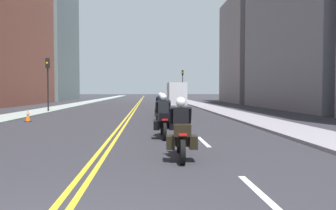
% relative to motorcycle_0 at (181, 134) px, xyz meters
% --- Properties ---
extents(ground_plane, '(264.00, 264.00, 0.00)m').
position_rel_motorcycle_0_xyz_m(ground_plane, '(-2.13, 42.96, -0.65)').
color(ground_plane, '#2D2C32').
extents(sidewalk_left, '(2.44, 144.00, 0.12)m').
position_rel_motorcycle_0_xyz_m(sidewalk_left, '(-9.75, 42.96, -0.59)').
color(sidewalk_left, '#92A09A').
rests_on(sidewalk_left, ground).
extents(sidewalk_right, '(2.44, 144.00, 0.12)m').
position_rel_motorcycle_0_xyz_m(sidewalk_right, '(5.49, 42.96, -0.59)').
color(sidewalk_right, gray).
rests_on(sidewalk_right, ground).
extents(centreline_yellow_inner, '(0.12, 132.00, 0.01)m').
position_rel_motorcycle_0_xyz_m(centreline_yellow_inner, '(-2.25, 42.96, -0.65)').
color(centreline_yellow_inner, yellow).
rests_on(centreline_yellow_inner, ground).
extents(centreline_yellow_outer, '(0.12, 132.00, 0.01)m').
position_rel_motorcycle_0_xyz_m(centreline_yellow_outer, '(-2.01, 42.96, -0.65)').
color(centreline_yellow_outer, yellow).
rests_on(centreline_yellow_outer, ground).
extents(lane_dashes_white, '(0.14, 56.40, 0.01)m').
position_rel_motorcycle_0_xyz_m(lane_dashes_white, '(1.07, 23.96, -0.65)').
color(lane_dashes_white, silver).
rests_on(lane_dashes_white, ground).
extents(building_left_2, '(6.47, 17.79, 27.55)m').
position_rel_motorcycle_0_xyz_m(building_left_2, '(-18.70, 56.83, 13.12)').
color(building_left_2, slate).
rests_on(building_left_2, ground).
extents(building_right_2, '(9.37, 12.85, 15.55)m').
position_rel_motorcycle_0_xyz_m(building_right_2, '(15.88, 41.80, 7.12)').
color(building_right_2, gray).
rests_on(building_right_2, ground).
extents(motorcycle_0, '(0.78, 2.20, 1.60)m').
position_rel_motorcycle_0_xyz_m(motorcycle_0, '(0.00, 0.00, 0.00)').
color(motorcycle_0, black).
rests_on(motorcycle_0, ground).
extents(motorcycle_1, '(0.77, 2.24, 1.66)m').
position_rel_motorcycle_0_xyz_m(motorcycle_1, '(-0.26, 4.02, 0.02)').
color(motorcycle_1, black).
rests_on(motorcycle_1, ground).
extents(motorcycle_2, '(0.78, 2.23, 1.58)m').
position_rel_motorcycle_0_xyz_m(motorcycle_2, '(-0.07, 7.28, -0.01)').
color(motorcycle_2, black).
rests_on(motorcycle_2, ground).
extents(motorcycle_3, '(0.76, 2.14, 1.64)m').
position_rel_motorcycle_0_xyz_m(motorcycle_3, '(-0.07, 11.40, 0.03)').
color(motorcycle_3, black).
rests_on(motorcycle_3, ground).
extents(motorcycle_4, '(0.76, 2.22, 1.65)m').
position_rel_motorcycle_0_xyz_m(motorcycle_4, '(0.04, 14.79, 0.01)').
color(motorcycle_4, black).
rests_on(motorcycle_4, ground).
extents(traffic_cone_1, '(0.33, 0.33, 0.72)m').
position_rel_motorcycle_0_xyz_m(traffic_cone_1, '(-7.69, 11.15, -0.30)').
color(traffic_cone_1, black).
rests_on(traffic_cone_1, ground).
extents(traffic_light_near, '(0.28, 0.38, 4.40)m').
position_rel_motorcycle_0_xyz_m(traffic_light_near, '(-8.94, 19.49, 2.40)').
color(traffic_light_near, black).
rests_on(traffic_light_near, ground).
extents(traffic_light_far, '(0.28, 0.38, 5.02)m').
position_rel_motorcycle_0_xyz_m(traffic_light_far, '(4.67, 44.83, 2.79)').
color(traffic_light_far, black).
rests_on(traffic_light_far, ground).
extents(parked_truck, '(2.20, 6.50, 2.80)m').
position_rel_motorcycle_0_xyz_m(parked_truck, '(2.87, 35.52, 0.62)').
color(parked_truck, silver).
rests_on(parked_truck, ground).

